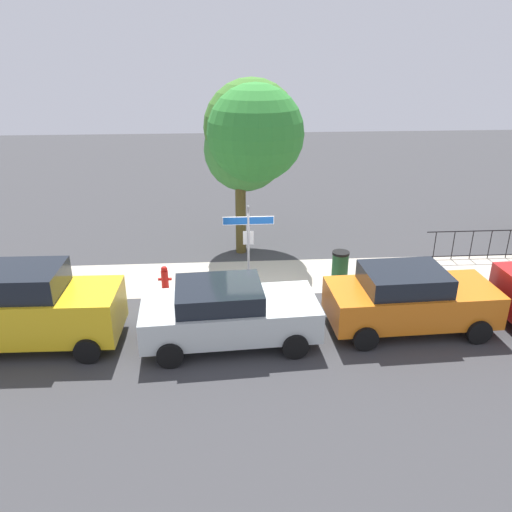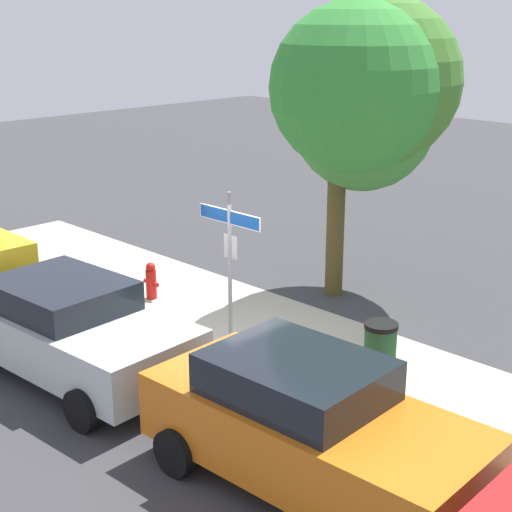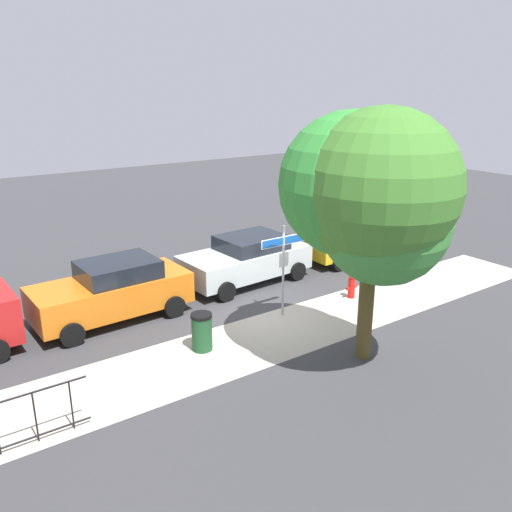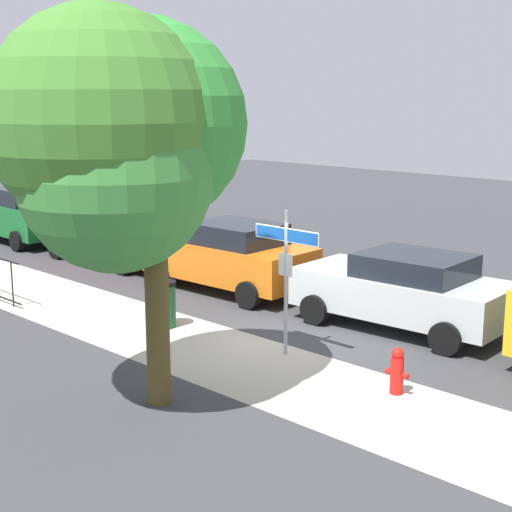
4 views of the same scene
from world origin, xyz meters
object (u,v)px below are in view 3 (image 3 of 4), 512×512
car_yellow (352,232)px  car_orange (113,290)px  trash_bin (202,332)px  shade_tree (370,196)px  street_sign (283,255)px  fire_hydrant (352,286)px  car_silver (246,258)px

car_yellow → car_orange: car_yellow is taller
trash_bin → car_orange: bearing=-69.4°
shade_tree → street_sign: bearing=-95.4°
shade_tree → car_orange: (3.80, -5.95, -3.27)m
fire_hydrant → car_silver: bearing=-58.3°
fire_hydrant → trash_bin: bearing=3.1°
street_sign → car_silver: 3.14m
car_orange → car_silver: bearing=-178.3°
shade_tree → car_yellow: bearing=-133.5°
car_yellow → trash_bin: size_ratio=4.19×
street_sign → trash_bin: (2.97, 0.50, -1.34)m
shade_tree → car_silver: 7.18m
car_yellow → fire_hydrant: 4.15m
car_orange → fire_hydrant: size_ratio=5.69×
car_yellow → fire_hydrant: (2.88, 2.92, -0.66)m
street_sign → car_orange: bearing=-31.9°
car_orange → trash_bin: size_ratio=4.53×
car_yellow → trash_bin: 9.05m
street_sign → car_yellow: size_ratio=0.66×
car_orange → fire_hydrant: 7.28m
trash_bin → fire_hydrant: bearing=-176.9°
car_yellow → trash_bin: car_yellow is taller
car_yellow → car_silver: car_yellow is taller
car_orange → fire_hydrant: bearing=155.4°
fire_hydrant → shade_tree: bearing=47.5°
fire_hydrant → trash_bin: (5.56, 0.30, 0.11)m
trash_bin → shade_tree: bearing=132.6°
car_silver → shade_tree: bearing=77.4°
street_sign → fire_hydrant: 2.98m
shade_tree → car_orange: size_ratio=1.37×
shade_tree → car_yellow: size_ratio=1.48×
shade_tree → car_yellow: 8.97m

